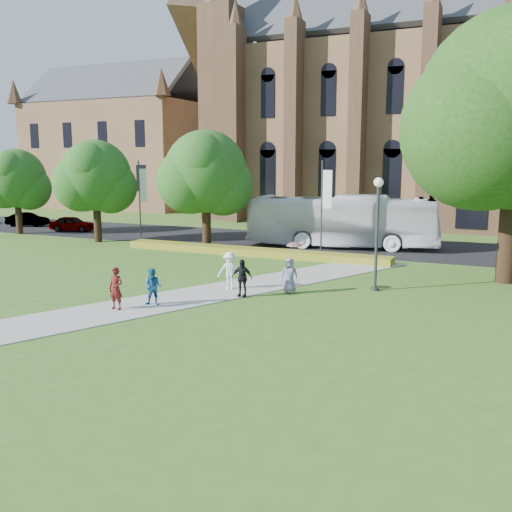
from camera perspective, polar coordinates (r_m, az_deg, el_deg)
The scene contains 21 objects.
ground at distance 24.29m, azimuth -9.42°, elevation -4.90°, with size 160.00×160.00×0.00m, color #3B641E.
road at distance 42.05m, azimuth 5.93°, elevation 1.30°, with size 160.00×10.00×0.02m, color black.
footpath at distance 25.09m, azimuth -8.15°, elevation -4.35°, with size 3.20×30.00×0.04m, color #B2B2A8.
flower_hedge at distance 36.50m, azimuth -0.47°, elevation 0.44°, with size 18.00×1.40×0.45m, color gold.
cathedral at distance 59.69m, azimuth 22.11°, elevation 15.59°, with size 52.60×18.25×28.00m.
building_west at distance 77.58m, azimuth -13.28°, elevation 11.67°, with size 22.00×14.00×18.30m.
streetlamp at distance 26.72m, azimuth 12.03°, elevation 3.52°, with size 0.44×0.44×5.24m.
street_tree_0 at distance 43.80m, azimuth -15.77°, elevation 7.72°, with size 5.20×5.20×7.50m.
street_tree_1 at distance 39.04m, azimuth -5.05°, elevation 8.37°, with size 5.60×5.60×8.05m.
street_tree_2 at distance 50.76m, azimuth -22.86°, elevation 7.14°, with size 4.80×4.80×6.95m.
banner_pole_0 at distance 36.49m, azimuth 6.76°, elevation 5.37°, with size 0.70×0.10×6.00m.
banner_pole_1 at distance 42.89m, azimuth -11.44°, elevation 5.87°, with size 0.70×0.10×6.00m.
tour_coach at distance 39.96m, azimuth 8.60°, elevation 3.46°, with size 3.06×13.08×3.64m, color silver.
car_0 at distance 51.21m, azimuth -17.91°, elevation 3.10°, with size 1.53×3.79×1.29m, color gray.
car_1 at distance 56.39m, azimuth -21.87°, elevation 3.41°, with size 1.31×3.77×1.24m, color gray.
pedestrian_0 at distance 23.71m, azimuth -13.83°, elevation -3.17°, with size 0.63×0.41×1.72m, color #4E1311.
pedestrian_1 at distance 24.08m, azimuth -10.26°, elevation -3.05°, with size 0.76×0.59×1.55m, color #1C598C.
pedestrian_2 at distance 26.65m, azimuth -2.64°, elevation -1.46°, with size 1.14×0.65×1.76m, color white.
pedestrian_3 at distance 25.21m, azimuth -1.42°, elevation -2.20°, with size 0.97×0.41×1.66m, color black.
pedestrian_4 at distance 25.96m, azimuth 3.38°, elevation -1.95°, with size 0.78×0.51×1.60m, color slate.
parasol at distance 25.79m, azimuth 3.85°, elevation 0.50°, with size 0.73×0.73×0.64m, color #CF9592.
Camera 1 is at (13.24, -19.46, 6.01)m, focal length 40.00 mm.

